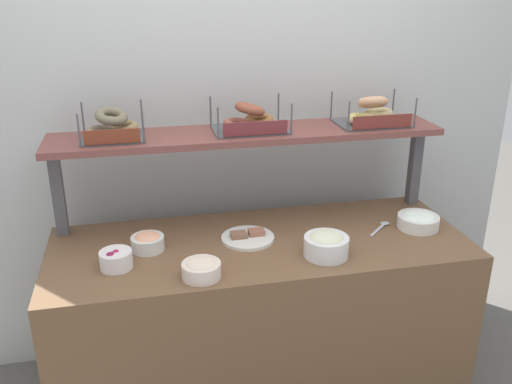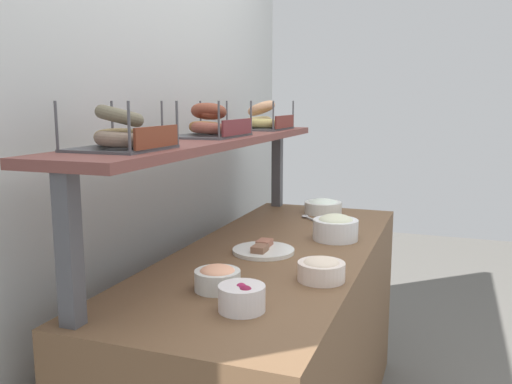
{
  "view_description": "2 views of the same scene",
  "coord_description": "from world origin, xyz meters",
  "px_view_note": "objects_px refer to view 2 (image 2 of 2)",
  "views": [
    {
      "loc": [
        -0.49,
        -2.12,
        1.94
      ],
      "look_at": [
        -0.01,
        0.06,
        1.06
      ],
      "focal_mm": 38.65,
      "sensor_mm": 36.0,
      "label": 1
    },
    {
      "loc": [
        -1.93,
        -0.62,
        1.42
      ],
      "look_at": [
        -0.11,
        0.04,
        1.09
      ],
      "focal_mm": 38.0,
      "sensor_mm": 36.0,
      "label": 2
    }
  ],
  "objects_px": {
    "bagel_basket_plain": "(262,120)",
    "bowl_beet_salad": "(242,297)",
    "bowl_potato_salad": "(321,269)",
    "bowl_scallion_spread": "(335,227)",
    "serving_plate_white": "(263,250)",
    "serving_spoon_near_plate": "(309,218)",
    "bowl_lox_spread": "(217,278)",
    "bagel_basket_cinnamon_raisin": "(210,125)",
    "bowl_cream_cheese": "(323,206)",
    "bagel_basket_poppy": "(121,134)"
  },
  "relations": [
    {
      "from": "bagel_basket_plain",
      "to": "serving_spoon_near_plate",
      "type": "bearing_deg",
      "value": -94.8
    },
    {
      "from": "bowl_potato_salad",
      "to": "serving_spoon_near_plate",
      "type": "height_order",
      "value": "bowl_potato_salad"
    },
    {
      "from": "bowl_beet_salad",
      "to": "bowl_cream_cheese",
      "type": "bearing_deg",
      "value": 3.68
    },
    {
      "from": "bowl_beet_salad",
      "to": "bagel_basket_plain",
      "type": "height_order",
      "value": "bagel_basket_plain"
    },
    {
      "from": "bagel_basket_cinnamon_raisin",
      "to": "bagel_basket_plain",
      "type": "height_order",
      "value": "bagel_basket_plain"
    },
    {
      "from": "bowl_scallion_spread",
      "to": "bowl_lox_spread",
      "type": "distance_m",
      "value": 0.75
    },
    {
      "from": "bowl_potato_salad",
      "to": "bagel_basket_cinnamon_raisin",
      "type": "distance_m",
      "value": 0.75
    },
    {
      "from": "serving_plate_white",
      "to": "bagel_basket_poppy",
      "type": "height_order",
      "value": "bagel_basket_poppy"
    },
    {
      "from": "bowl_beet_salad",
      "to": "bagel_basket_poppy",
      "type": "distance_m",
      "value": 0.58
    },
    {
      "from": "bowl_cream_cheese",
      "to": "bagel_basket_poppy",
      "type": "distance_m",
      "value": 1.44
    },
    {
      "from": "bowl_lox_spread",
      "to": "bowl_cream_cheese",
      "type": "bearing_deg",
      "value": -2.02
    },
    {
      "from": "bowl_beet_salad",
      "to": "bowl_potato_salad",
      "type": "bearing_deg",
      "value": -24.25
    },
    {
      "from": "bowl_scallion_spread",
      "to": "bowl_potato_salad",
      "type": "distance_m",
      "value": 0.53
    },
    {
      "from": "serving_plate_white",
      "to": "bowl_beet_salad",
      "type": "bearing_deg",
      "value": -166.54
    },
    {
      "from": "bowl_beet_salad",
      "to": "serving_spoon_near_plate",
      "type": "relative_size",
      "value": 0.92
    },
    {
      "from": "bowl_cream_cheese",
      "to": "serving_spoon_near_plate",
      "type": "bearing_deg",
      "value": 168.82
    },
    {
      "from": "serving_plate_white",
      "to": "bagel_basket_plain",
      "type": "height_order",
      "value": "bagel_basket_plain"
    },
    {
      "from": "bowl_cream_cheese",
      "to": "bagel_basket_cinnamon_raisin",
      "type": "xyz_separation_m",
      "value": [
        -0.73,
        0.29,
        0.44
      ]
    },
    {
      "from": "bagel_basket_plain",
      "to": "bowl_beet_salad",
      "type": "bearing_deg",
      "value": -163.05
    },
    {
      "from": "serving_plate_white",
      "to": "bagel_basket_cinnamon_raisin",
      "type": "distance_m",
      "value": 0.53
    },
    {
      "from": "bowl_cream_cheese",
      "to": "serving_plate_white",
      "type": "height_order",
      "value": "bowl_cream_cheese"
    },
    {
      "from": "bowl_beet_salad",
      "to": "bagel_basket_cinnamon_raisin",
      "type": "height_order",
      "value": "bagel_basket_cinnamon_raisin"
    },
    {
      "from": "bowl_beet_salad",
      "to": "bagel_basket_plain",
      "type": "distance_m",
      "value": 1.34
    },
    {
      "from": "bagel_basket_poppy",
      "to": "bagel_basket_plain",
      "type": "height_order",
      "value": "bagel_basket_plain"
    },
    {
      "from": "bowl_beet_salad",
      "to": "bagel_basket_poppy",
      "type": "xyz_separation_m",
      "value": [
        0.02,
        0.38,
        0.44
      ]
    },
    {
      "from": "bowl_scallion_spread",
      "to": "bowl_cream_cheese",
      "type": "distance_m",
      "value": 0.53
    },
    {
      "from": "bowl_potato_salad",
      "to": "bowl_scallion_spread",
      "type": "bearing_deg",
      "value": 6.95
    },
    {
      "from": "bowl_beet_salad",
      "to": "bagel_basket_poppy",
      "type": "relative_size",
      "value": 0.46
    },
    {
      "from": "bowl_potato_salad",
      "to": "bagel_basket_plain",
      "type": "bearing_deg",
      "value": 30.08
    },
    {
      "from": "bowl_scallion_spread",
      "to": "bowl_cream_cheese",
      "type": "height_order",
      "value": "bowl_scallion_spread"
    },
    {
      "from": "serving_plate_white",
      "to": "bowl_scallion_spread",
      "type": "bearing_deg",
      "value": -36.87
    },
    {
      "from": "serving_spoon_near_plate",
      "to": "bagel_basket_plain",
      "type": "bearing_deg",
      "value": 85.2
    },
    {
      "from": "bowl_cream_cheese",
      "to": "serving_plate_white",
      "type": "xyz_separation_m",
      "value": [
        -0.79,
        0.05,
        -0.03
      ]
    },
    {
      "from": "bagel_basket_poppy",
      "to": "bagel_basket_plain",
      "type": "distance_m",
      "value": 1.2
    },
    {
      "from": "bowl_potato_salad",
      "to": "bowl_beet_salad",
      "type": "bearing_deg",
      "value": 155.75
    },
    {
      "from": "bagel_basket_cinnamon_raisin",
      "to": "bowl_beet_salad",
      "type": "bearing_deg",
      "value": -148.73
    },
    {
      "from": "bowl_cream_cheese",
      "to": "serving_plate_white",
      "type": "relative_size",
      "value": 0.81
    },
    {
      "from": "bowl_potato_salad",
      "to": "bagel_basket_plain",
      "type": "distance_m",
      "value": 1.12
    },
    {
      "from": "bowl_beet_salad",
      "to": "serving_plate_white",
      "type": "height_order",
      "value": "bowl_beet_salad"
    },
    {
      "from": "bowl_scallion_spread",
      "to": "bagel_basket_cinnamon_raisin",
      "type": "bearing_deg",
      "value": 116.19
    },
    {
      "from": "bowl_cream_cheese",
      "to": "bowl_potato_salad",
      "type": "relative_size",
      "value": 1.25
    },
    {
      "from": "bowl_lox_spread",
      "to": "bagel_basket_cinnamon_raisin",
      "type": "distance_m",
      "value": 0.71
    },
    {
      "from": "bagel_basket_poppy",
      "to": "bagel_basket_cinnamon_raisin",
      "type": "xyz_separation_m",
      "value": [
        0.61,
        0.0,
        -0.0
      ]
    },
    {
      "from": "bowl_scallion_spread",
      "to": "bowl_beet_salad",
      "type": "bearing_deg",
      "value": 174.54
    },
    {
      "from": "bowl_scallion_spread",
      "to": "bowl_potato_salad",
      "type": "bearing_deg",
      "value": -173.05
    },
    {
      "from": "bowl_scallion_spread",
      "to": "serving_plate_white",
      "type": "bearing_deg",
      "value": 143.13
    },
    {
      "from": "bowl_scallion_spread",
      "to": "bagel_basket_cinnamon_raisin",
      "type": "relative_size",
      "value": 0.55
    },
    {
      "from": "serving_spoon_near_plate",
      "to": "bagel_basket_poppy",
      "type": "xyz_separation_m",
      "value": [
        -1.18,
        0.26,
        0.47
      ]
    },
    {
      "from": "serving_spoon_near_plate",
      "to": "bagel_basket_poppy",
      "type": "bearing_deg",
      "value": 167.58
    },
    {
      "from": "bowl_beet_salad",
      "to": "bowl_cream_cheese",
      "type": "distance_m",
      "value": 1.36
    }
  ]
}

